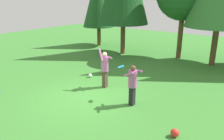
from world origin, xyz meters
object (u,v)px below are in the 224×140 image
(frisbee, at_px, (121,67))
(ball_red, at_px, (175,133))
(person_thrower, at_px, (105,67))
(person_catcher, at_px, (133,82))
(ball_white, at_px, (90,75))
(ball_orange, at_px, (103,72))

(frisbee, relative_size, ball_red, 1.36)
(person_thrower, relative_size, person_catcher, 1.15)
(person_thrower, bearing_deg, person_catcher, 2.37)
(frisbee, relative_size, ball_white, 1.73)
(frisbee, xyz_separation_m, ball_red, (2.90, -1.32, -1.28))
(ball_orange, xyz_separation_m, ball_red, (5.47, -3.36, 0.03))
(frisbee, relative_size, ball_orange, 1.77)
(person_catcher, xyz_separation_m, ball_red, (2.19, -1.09, -0.85))
(person_catcher, bearing_deg, person_thrower, -4.56)
(person_thrower, height_order, ball_orange, person_thrower)
(ball_white, bearing_deg, ball_orange, 75.12)
(ball_red, bearing_deg, frisbee, 155.55)
(ball_orange, bearing_deg, person_catcher, -34.70)
(person_thrower, height_order, ball_red, person_thrower)
(frisbee, xyz_separation_m, ball_white, (-2.78, 1.23, -1.31))
(person_catcher, relative_size, ball_red, 6.22)
(person_thrower, bearing_deg, frisbee, -0.00)
(person_thrower, xyz_separation_m, ball_white, (-1.48, 0.62, -0.93))
(person_thrower, height_order, person_catcher, person_thrower)
(person_thrower, height_order, ball_white, person_thrower)
(ball_white, height_order, ball_red, ball_red)
(person_thrower, distance_m, ball_white, 1.85)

